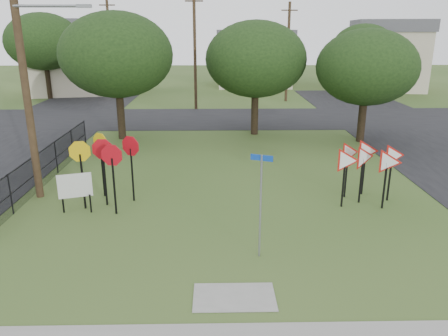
# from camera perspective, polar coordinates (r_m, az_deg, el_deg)

# --- Properties ---
(ground) EXTENTS (140.00, 140.00, 0.00)m
(ground) POSITION_cam_1_polar(r_m,az_deg,el_deg) (13.15, 0.90, -10.67)
(ground) COLOR #334F1D
(street_far) EXTENTS (60.00, 8.00, 0.02)m
(street_far) POSITION_cam_1_polar(r_m,az_deg,el_deg) (32.18, -0.38, 6.50)
(street_far) COLOR black
(street_far) RESTS_ON ground
(curb_pad) EXTENTS (2.00, 1.20, 0.02)m
(curb_pad) POSITION_cam_1_polar(r_m,az_deg,el_deg) (11.09, 1.36, -16.51)
(curb_pad) COLOR gray
(curb_pad) RESTS_ON ground
(street_name_sign) EXTENTS (0.59, 0.26, 3.03)m
(street_name_sign) POSITION_cam_1_polar(r_m,az_deg,el_deg) (12.14, 4.80, -4.17)
(street_name_sign) COLOR gray
(street_name_sign) RESTS_ON ground
(stop_sign_cluster) EXTENTS (2.38, 2.06, 2.54)m
(stop_sign_cluster) POSITION_cam_1_polar(r_m,az_deg,el_deg) (16.30, -15.20, 1.52)
(stop_sign_cluster) COLOR black
(stop_sign_cluster) RESTS_ON ground
(yield_sign_cluster) EXTENTS (2.91, 1.62, 2.27)m
(yield_sign_cluster) POSITION_cam_1_polar(r_m,az_deg,el_deg) (16.92, 18.14, 1.12)
(yield_sign_cluster) COLOR black
(yield_sign_cluster) RESTS_ON ground
(info_board) EXTENTS (1.12, 0.39, 1.45)m
(info_board) POSITION_cam_1_polar(r_m,az_deg,el_deg) (16.17, -18.88, -2.36)
(info_board) COLOR black
(info_board) RESTS_ON ground
(utility_pole_main) EXTENTS (3.55, 0.33, 10.00)m
(utility_pole_main) POSITION_cam_1_polar(r_m,az_deg,el_deg) (17.47, -24.71, 12.73)
(utility_pole_main) COLOR #41301E
(utility_pole_main) RESTS_ON ground
(far_pole_a) EXTENTS (1.40, 0.24, 9.00)m
(far_pole_a) POSITION_cam_1_polar(r_m,az_deg,el_deg) (35.64, -3.82, 14.99)
(far_pole_a) COLOR #41301E
(far_pole_a) RESTS_ON ground
(far_pole_b) EXTENTS (1.40, 0.24, 8.50)m
(far_pole_b) POSITION_cam_1_polar(r_m,az_deg,el_deg) (40.13, 8.33, 14.79)
(far_pole_b) COLOR #41301E
(far_pole_b) RESTS_ON ground
(far_pole_c) EXTENTS (1.40, 0.24, 9.00)m
(far_pole_c) POSITION_cam_1_polar(r_m,az_deg,el_deg) (42.68, -14.63, 14.92)
(far_pole_c) COLOR #41301E
(far_pole_c) RESTS_ON ground
(fence_run) EXTENTS (0.05, 11.55, 1.50)m
(fence_run) POSITION_cam_1_polar(r_m,az_deg,el_deg) (19.96, -22.15, 0.46)
(fence_run) COLOR black
(fence_run) RESTS_ON ground
(house_left) EXTENTS (10.58, 8.88, 7.20)m
(house_left) POSITION_cam_1_polar(r_m,az_deg,el_deg) (47.61, -18.26, 13.69)
(house_left) COLOR beige
(house_left) RESTS_ON ground
(house_mid) EXTENTS (8.40, 8.40, 6.20)m
(house_mid) POSITION_cam_1_polar(r_m,az_deg,el_deg) (51.85, 3.85, 14.21)
(house_mid) COLOR beige
(house_mid) RESTS_ON ground
(house_right) EXTENTS (8.30, 8.30, 7.20)m
(house_right) POSITION_cam_1_polar(r_m,az_deg,el_deg) (51.08, 20.59, 13.68)
(house_right) COLOR beige
(house_right) RESTS_ON ground
(tree_near_left) EXTENTS (6.40, 6.40, 7.27)m
(tree_near_left) POSITION_cam_1_polar(r_m,az_deg,el_deg) (26.20, -13.86, 14.14)
(tree_near_left) COLOR black
(tree_near_left) RESTS_ON ground
(tree_near_mid) EXTENTS (6.00, 6.00, 6.80)m
(tree_near_mid) POSITION_cam_1_polar(r_m,az_deg,el_deg) (26.73, 4.18, 13.97)
(tree_near_mid) COLOR black
(tree_near_mid) RESTS_ON ground
(tree_near_right) EXTENTS (5.60, 5.60, 6.33)m
(tree_near_right) POSITION_cam_1_polar(r_m,az_deg,el_deg) (26.05, 18.16, 12.38)
(tree_near_right) COLOR black
(tree_near_right) RESTS_ON ground
(tree_far_left) EXTENTS (6.80, 6.80, 7.73)m
(tree_far_left) POSITION_cam_1_polar(r_m,az_deg,el_deg) (44.40, -22.51, 15.01)
(tree_far_left) COLOR black
(tree_far_left) RESTS_ON ground
(tree_far_right) EXTENTS (6.00, 6.00, 6.80)m
(tree_far_right) POSITION_cam_1_polar(r_m,az_deg,el_deg) (45.93, 17.75, 14.74)
(tree_far_right) COLOR black
(tree_far_right) RESTS_ON ground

